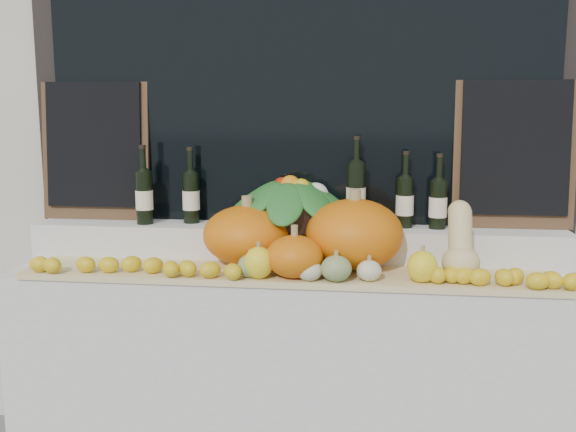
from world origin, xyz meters
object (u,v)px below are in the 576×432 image
at_px(wine_bottle_tall, 356,194).
at_px(pumpkin_left, 247,235).
at_px(pumpkin_right, 354,234).
at_px(produce_bowl, 290,201).
at_px(butternut_squash, 460,246).

bearing_deg(wine_bottle_tall, pumpkin_left, -157.61).
distance_m(pumpkin_left, wine_bottle_tall, 0.50).
distance_m(pumpkin_right, produce_bowl, 0.34).
distance_m(pumpkin_right, wine_bottle_tall, 0.25).
bearing_deg(produce_bowl, wine_bottle_tall, 6.99).
height_order(butternut_squash, produce_bowl, produce_bowl).
xyz_separation_m(pumpkin_left, butternut_squash, (0.84, -0.11, 0.00)).
distance_m(pumpkin_right, butternut_squash, 0.41).
height_order(pumpkin_left, wine_bottle_tall, wine_bottle_tall).
bearing_deg(wine_bottle_tall, pumpkin_right, -89.94).
xyz_separation_m(butternut_squash, produce_bowl, (-0.68, 0.26, 0.12)).
xyz_separation_m(butternut_squash, wine_bottle_tall, (-0.40, 0.30, 0.15)).
bearing_deg(pumpkin_right, pumpkin_left, 176.65).
relative_size(pumpkin_left, pumpkin_right, 0.94).
bearing_deg(pumpkin_left, pumpkin_right, -3.35).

